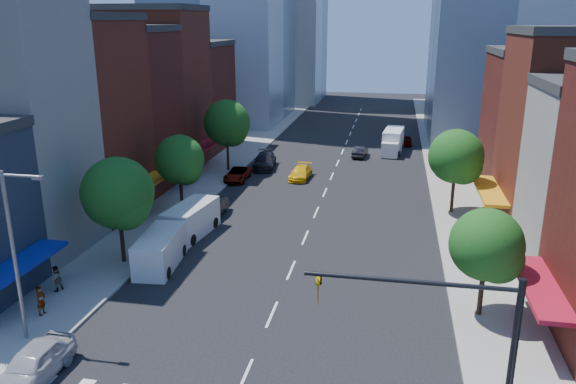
{
  "coord_description": "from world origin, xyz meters",
  "views": [
    {
      "loc": [
        6.2,
        -21.73,
        15.97
      ],
      "look_at": [
        -0.49,
        13.46,
        5.0
      ],
      "focal_mm": 35.0,
      "sensor_mm": 36.0,
      "label": 1
    }
  ],
  "objects_px": {
    "pedestrian_near": "(41,300)",
    "parked_car_rear": "(265,161)",
    "parked_car_third": "(237,174)",
    "parked_car_front": "(33,365)",
    "cargo_van_near": "(160,251)",
    "taxi": "(301,173)",
    "traffic_car_far": "(406,140)",
    "pedestrian_far": "(56,278)",
    "cargo_van_far": "(190,220)",
    "box_truck": "(393,142)",
    "traffic_car_oncoming": "(360,152)",
    "parked_car_second": "(214,208)"
  },
  "relations": [
    {
      "from": "parked_car_second",
      "to": "pedestrian_far",
      "type": "bearing_deg",
      "value": -110.59
    },
    {
      "from": "parked_car_third",
      "to": "box_truck",
      "type": "height_order",
      "value": "box_truck"
    },
    {
      "from": "traffic_car_oncoming",
      "to": "cargo_van_far",
      "type": "bearing_deg",
      "value": 74.83
    },
    {
      "from": "parked_car_front",
      "to": "pedestrian_near",
      "type": "xyz_separation_m",
      "value": [
        -3.13,
        5.34,
        0.19
      ]
    },
    {
      "from": "parked_car_front",
      "to": "cargo_van_near",
      "type": "height_order",
      "value": "cargo_van_near"
    },
    {
      "from": "cargo_van_near",
      "to": "taxi",
      "type": "xyz_separation_m",
      "value": [
        5.66,
        23.57,
        -0.49
      ]
    },
    {
      "from": "parked_car_rear",
      "to": "taxi",
      "type": "height_order",
      "value": "parked_car_rear"
    },
    {
      "from": "traffic_car_far",
      "to": "taxi",
      "type": "bearing_deg",
      "value": 61.11
    },
    {
      "from": "parked_car_rear",
      "to": "box_truck",
      "type": "distance_m",
      "value": 17.6
    },
    {
      "from": "parked_car_second",
      "to": "box_truck",
      "type": "bearing_deg",
      "value": 59.53
    },
    {
      "from": "cargo_van_near",
      "to": "pedestrian_near",
      "type": "height_order",
      "value": "cargo_van_near"
    },
    {
      "from": "parked_car_front",
      "to": "pedestrian_far",
      "type": "relative_size",
      "value": 3.0
    },
    {
      "from": "taxi",
      "to": "pedestrian_far",
      "type": "xyz_separation_m",
      "value": [
        -10.34,
        -28.33,
        0.29
      ]
    },
    {
      "from": "parked_car_rear",
      "to": "taxi",
      "type": "relative_size",
      "value": 1.23
    },
    {
      "from": "parked_car_rear",
      "to": "cargo_van_near",
      "type": "distance_m",
      "value": 27.36
    },
    {
      "from": "cargo_van_near",
      "to": "taxi",
      "type": "distance_m",
      "value": 24.25
    },
    {
      "from": "box_truck",
      "to": "pedestrian_near",
      "type": "bearing_deg",
      "value": -106.95
    },
    {
      "from": "parked_car_third",
      "to": "cargo_van_near",
      "type": "xyz_separation_m",
      "value": [
        0.71,
        -21.76,
        0.51
      ]
    },
    {
      "from": "cargo_van_far",
      "to": "traffic_car_far",
      "type": "height_order",
      "value": "cargo_van_far"
    },
    {
      "from": "parked_car_second",
      "to": "cargo_van_near",
      "type": "relative_size",
      "value": 0.78
    },
    {
      "from": "parked_car_third",
      "to": "box_truck",
      "type": "relative_size",
      "value": 0.64
    },
    {
      "from": "parked_car_rear",
      "to": "parked_car_third",
      "type": "bearing_deg",
      "value": -113.25
    },
    {
      "from": "pedestrian_far",
      "to": "parked_car_front",
      "type": "bearing_deg",
      "value": 50.58
    },
    {
      "from": "taxi",
      "to": "parked_car_front",
      "type": "bearing_deg",
      "value": -97.0
    },
    {
      "from": "parked_car_front",
      "to": "pedestrian_far",
      "type": "height_order",
      "value": "pedestrian_far"
    },
    {
      "from": "traffic_car_far",
      "to": "pedestrian_near",
      "type": "relative_size",
      "value": 2.22
    },
    {
      "from": "cargo_van_far",
      "to": "taxi",
      "type": "distance_m",
      "value": 18.5
    },
    {
      "from": "traffic_car_far",
      "to": "parked_car_front",
      "type": "bearing_deg",
      "value": 73.62
    },
    {
      "from": "cargo_van_near",
      "to": "pedestrian_far",
      "type": "bearing_deg",
      "value": -140.1
    },
    {
      "from": "parked_car_third",
      "to": "parked_car_rear",
      "type": "bearing_deg",
      "value": 72.16
    },
    {
      "from": "parked_car_rear",
      "to": "cargo_van_near",
      "type": "relative_size",
      "value": 0.99
    },
    {
      "from": "cargo_van_near",
      "to": "traffic_car_far",
      "type": "distance_m",
      "value": 45.98
    },
    {
      "from": "traffic_car_oncoming",
      "to": "box_truck",
      "type": "distance_m",
      "value": 5.04
    },
    {
      "from": "traffic_car_oncoming",
      "to": "pedestrian_far",
      "type": "distance_m",
      "value": 42.51
    },
    {
      "from": "cargo_van_far",
      "to": "traffic_car_far",
      "type": "bearing_deg",
      "value": 72.8
    },
    {
      "from": "taxi",
      "to": "traffic_car_far",
      "type": "height_order",
      "value": "taxi"
    },
    {
      "from": "cargo_van_far",
      "to": "box_truck",
      "type": "height_order",
      "value": "box_truck"
    },
    {
      "from": "parked_car_third",
      "to": "cargo_van_far",
      "type": "height_order",
      "value": "cargo_van_far"
    },
    {
      "from": "pedestrian_near",
      "to": "parked_car_rear",
      "type": "bearing_deg",
      "value": -3.1
    },
    {
      "from": "parked_car_third",
      "to": "traffic_car_oncoming",
      "type": "relative_size",
      "value": 1.17
    },
    {
      "from": "parked_car_front",
      "to": "parked_car_third",
      "type": "relative_size",
      "value": 1.04
    },
    {
      "from": "cargo_van_far",
      "to": "pedestrian_far",
      "type": "xyz_separation_m",
      "value": [
        -4.65,
        -10.74,
        -0.24
      ]
    },
    {
      "from": "traffic_car_far",
      "to": "pedestrian_far",
      "type": "relative_size",
      "value": 2.37
    },
    {
      "from": "traffic_car_far",
      "to": "pedestrian_far",
      "type": "distance_m",
      "value": 52.18
    },
    {
      "from": "parked_car_rear",
      "to": "traffic_car_oncoming",
      "type": "distance_m",
      "value": 12.6
    },
    {
      "from": "pedestrian_near",
      "to": "cargo_van_far",
      "type": "bearing_deg",
      "value": -11.05
    },
    {
      "from": "parked_car_rear",
      "to": "pedestrian_far",
      "type": "height_order",
      "value": "pedestrian_far"
    },
    {
      "from": "traffic_car_far",
      "to": "traffic_car_oncoming",
      "type": "bearing_deg",
      "value": 56.55
    },
    {
      "from": "cargo_van_far",
      "to": "pedestrian_far",
      "type": "relative_size",
      "value": 3.67
    },
    {
      "from": "box_truck",
      "to": "cargo_van_far",
      "type": "bearing_deg",
      "value": -109.67
    }
  ]
}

